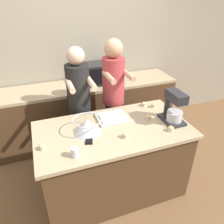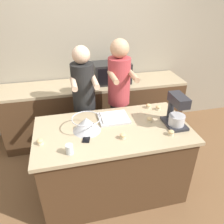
% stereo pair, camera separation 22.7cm
% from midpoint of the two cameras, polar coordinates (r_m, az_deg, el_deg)
% --- Properties ---
extents(ground_plane, '(16.00, 16.00, 0.00)m').
position_cam_midpoint_polar(ground_plane, '(2.94, -2.03, -19.13)').
color(ground_plane, brown).
extents(back_wall, '(10.00, 0.06, 2.70)m').
position_cam_midpoint_polar(back_wall, '(3.56, -10.52, 15.28)').
color(back_wall, gray).
rests_on(back_wall, ground_plane).
extents(island_counter, '(1.65, 0.88, 0.91)m').
position_cam_midpoint_polar(island_counter, '(2.62, -2.21, -12.60)').
color(island_counter, '#4C331E').
rests_on(island_counter, ground_plane).
extents(back_counter, '(2.80, 0.60, 0.93)m').
position_cam_midpoint_polar(back_counter, '(3.57, -8.19, 0.13)').
color(back_counter, '#4C331E').
rests_on(back_counter, ground_plane).
extents(person_left, '(0.30, 0.48, 1.65)m').
position_cam_midpoint_polar(person_left, '(2.82, -10.70, 1.21)').
color(person_left, '#232328').
rests_on(person_left, ground_plane).
extents(person_right, '(0.30, 0.48, 1.71)m').
position_cam_midpoint_polar(person_right, '(2.89, -1.87, 3.37)').
color(person_right, '#232328').
rests_on(person_right, ground_plane).
extents(stand_mixer, '(0.20, 0.30, 0.36)m').
position_cam_midpoint_polar(stand_mixer, '(2.44, 13.26, 0.77)').
color(stand_mixer, '#232328').
rests_on(stand_mixer, island_counter).
extents(mixing_bowl, '(0.30, 0.30, 0.15)m').
position_cam_midpoint_polar(mixing_bowl, '(2.27, -9.39, -3.54)').
color(mixing_bowl, '#BCBCC1').
rests_on(mixing_bowl, island_counter).
extents(baking_tray, '(0.34, 0.29, 0.04)m').
position_cam_midpoint_polar(baking_tray, '(2.49, -2.61, -1.52)').
color(baking_tray, '#BCBCC1').
rests_on(baking_tray, island_counter).
extents(microwave_oven, '(0.55, 0.33, 0.31)m').
position_cam_midpoint_polar(microwave_oven, '(3.36, -4.39, 10.14)').
color(microwave_oven, black).
rests_on(microwave_oven, back_counter).
extents(cell_phone, '(0.11, 0.16, 0.01)m').
position_cam_midpoint_polar(cell_phone, '(2.19, -9.01, -7.29)').
color(cell_phone, black).
rests_on(cell_phone, island_counter).
extents(drinking_glass, '(0.07, 0.07, 0.09)m').
position_cam_midpoint_polar(drinking_glass, '(2.01, -13.01, -10.31)').
color(drinking_glass, silver).
rests_on(drinking_glass, island_counter).
extents(cupcake_0, '(0.06, 0.06, 0.06)m').
position_cam_midpoint_polar(cupcake_0, '(2.77, 5.99, 2.01)').
color(cupcake_0, beige).
rests_on(cupcake_0, island_counter).
extents(cupcake_1, '(0.06, 0.06, 0.06)m').
position_cam_midpoint_polar(cupcake_1, '(2.19, 0.50, -6.18)').
color(cupcake_1, beige).
rests_on(cupcake_1, island_counter).
extents(cupcake_2, '(0.06, 0.06, 0.06)m').
position_cam_midpoint_polar(cupcake_2, '(2.49, 6.76, -1.44)').
color(cupcake_2, beige).
rests_on(cupcake_2, island_counter).
extents(cupcake_3, '(0.06, 0.06, 0.06)m').
position_cam_midpoint_polar(cupcake_3, '(2.18, -20.74, -8.62)').
color(cupcake_3, beige).
rests_on(cupcake_3, island_counter).
extents(cupcake_4, '(0.06, 0.06, 0.06)m').
position_cam_midpoint_polar(cupcake_4, '(2.75, 8.51, 1.71)').
color(cupcake_4, beige).
rests_on(cupcake_4, island_counter).
extents(cupcake_5, '(0.06, 0.06, 0.06)m').
position_cam_midpoint_polar(cupcake_5, '(2.33, 12.45, -4.38)').
color(cupcake_5, beige).
rests_on(cupcake_5, island_counter).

